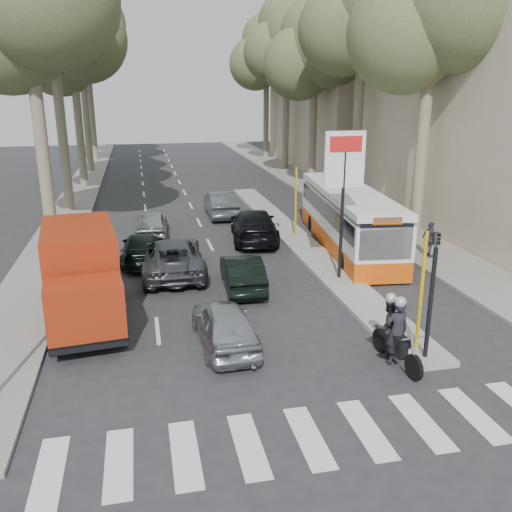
{
  "coord_description": "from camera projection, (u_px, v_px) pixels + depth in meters",
  "views": [
    {
      "loc": [
        -3.96,
        -13.31,
        7.06
      ],
      "look_at": [
        -0.25,
        3.78,
        1.6
      ],
      "focal_mm": 38.0,
      "sensor_mm": 36.0,
      "label": 1
    }
  ],
  "objects": [
    {
      "name": "dark_hatchback",
      "position": [
        242.0,
        272.0,
        19.7
      ],
      "size": [
        1.52,
        3.85,
        1.25
      ],
      "primitive_type": "imported",
      "rotation": [
        0.0,
        0.0,
        3.09
      ],
      "color": "black",
      "rests_on": "ground"
    },
    {
      "name": "tree_r_d",
      "position": [
        288.0,
        38.0,
        45.69
      ],
      "size": [
        7.4,
        7.2,
        14.88
      ],
      "color": "#6B604C",
      "rests_on": "ground"
    },
    {
      "name": "silver_hatchback",
      "position": [
        225.0,
        325.0,
        15.31
      ],
      "size": [
        1.67,
        3.82,
        1.28
      ],
      "primitive_type": "imported",
      "rotation": [
        0.0,
        0.0,
        3.18
      ],
      "color": "#AEB1B6",
      "rests_on": "ground"
    },
    {
      "name": "tree_l_a",
      "position": [
        29.0,
        1.0,
        21.93
      ],
      "size": [
        7.4,
        7.2,
        14.1
      ],
      "color": "#6B604C",
      "rests_on": "ground"
    },
    {
      "name": "queue_car_e",
      "position": [
        143.0,
        248.0,
        22.72
      ],
      "size": [
        1.92,
        4.25,
        1.21
      ],
      "primitive_type": "imported",
      "rotation": [
        0.0,
        0.0,
        3.09
      ],
      "color": "black",
      "rests_on": "ground"
    },
    {
      "name": "tree_l_b",
      "position": [
        52.0,
        9.0,
        29.16
      ],
      "size": [
        7.4,
        7.2,
        14.88
      ],
      "color": "#6B604C",
      "rests_on": "ground"
    },
    {
      "name": "pedestrian_near",
      "position": [
        430.0,
        239.0,
        22.97
      ],
      "size": [
        0.61,
        0.97,
        1.53
      ],
      "primitive_type": "imported",
      "rotation": [
        0.0,
        0.0,
        1.78
      ],
      "color": "#3B324C",
      "rests_on": "sidewalk_right"
    },
    {
      "name": "queue_car_c",
      "position": [
        152.0,
        224.0,
        26.55
      ],
      "size": [
        1.78,
        3.93,
        1.31
      ],
      "primitive_type": "imported",
      "rotation": [
        0.0,
        0.0,
        3.08
      ],
      "color": "#A5A8AD",
      "rests_on": "ground"
    },
    {
      "name": "traffic_island",
      "position": [
        295.0,
        238.0,
        26.21
      ],
      "size": [
        1.5,
        26.0,
        0.16
      ],
      "primitive_type": "cube",
      "color": "gray",
      "rests_on": "ground"
    },
    {
      "name": "building_far",
      "position": [
        358.0,
        76.0,
        47.79
      ],
      "size": [
        11.0,
        20.0,
        16.0
      ],
      "primitive_type": "cube",
      "color": "#B7A88E",
      "rests_on": "ground"
    },
    {
      "name": "tree_l_e",
      "position": [
        88.0,
        47.0,
        51.65
      ],
      "size": [
        7.4,
        7.2,
        14.49
      ],
      "color": "#6B604C",
      "rests_on": "ground"
    },
    {
      "name": "red_truck",
      "position": [
        82.0,
        275.0,
        16.62
      ],
      "size": [
        2.7,
        5.73,
        2.95
      ],
      "rotation": [
        0.0,
        0.0,
        0.12
      ],
      "color": "black",
      "rests_on": "ground"
    },
    {
      "name": "ground",
      "position": [
        293.0,
        348.0,
        15.32
      ],
      "size": [
        120.0,
        120.0,
        0.0
      ],
      "primitive_type": "plane",
      "color": "#28282B",
      "rests_on": "ground"
    },
    {
      "name": "median_left",
      "position": [
        83.0,
        187.0,
        39.8
      ],
      "size": [
        2.4,
        64.0,
        0.12
      ],
      "primitive_type": "cube",
      "color": "gray",
      "rests_on": "ground"
    },
    {
      "name": "queue_car_a",
      "position": [
        172.0,
        256.0,
        21.25
      ],
      "size": [
        2.43,
        5.13,
        1.42
      ],
      "primitive_type": "imported",
      "rotation": [
        0.0,
        0.0,
        3.13
      ],
      "color": "#47484E",
      "rests_on": "ground"
    },
    {
      "name": "tree_l_c",
      "position": [
        73.0,
        42.0,
        36.97
      ],
      "size": [
        7.4,
        7.2,
        13.71
      ],
      "color": "#6B604C",
      "rests_on": "ground"
    },
    {
      "name": "pedestrian_far",
      "position": [
        404.0,
        233.0,
        23.81
      ],
      "size": [
        1.12,
        1.07,
        1.66
      ],
      "primitive_type": "imported",
      "rotation": [
        0.0,
        0.0,
        3.87
      ],
      "color": "#69604F",
      "rests_on": "sidewalk_right"
    },
    {
      "name": "tree_r_c",
      "position": [
        317.0,
        49.0,
        38.61
      ],
      "size": [
        7.4,
        7.2,
        13.32
      ],
      "color": "#6B604C",
      "rests_on": "ground"
    },
    {
      "name": "sidewalk_right",
      "position": [
        312.0,
        185.0,
        40.36
      ],
      "size": [
        3.2,
        70.0,
        0.12
      ],
      "primitive_type": "cube",
      "color": "gray",
      "rests_on": "ground"
    },
    {
      "name": "city_bus",
      "position": [
        348.0,
        217.0,
        24.51
      ],
      "size": [
        3.37,
        10.49,
        2.72
      ],
      "rotation": [
        0.0,
        0.0,
        -0.11
      ],
      "color": "#DE4E0C",
      "rests_on": "ground"
    },
    {
      "name": "tree_l_d",
      "position": [
        80.0,
        27.0,
        43.9
      ],
      "size": [
        7.4,
        7.2,
        15.66
      ],
      "color": "#6B604C",
      "rests_on": "ground"
    },
    {
      "name": "tree_r_b",
      "position": [
        366.0,
        7.0,
        30.68
      ],
      "size": [
        7.4,
        7.2,
        15.27
      ],
      "color": "#6B604C",
      "rests_on": "ground"
    },
    {
      "name": "tree_r_e",
      "position": [
        267.0,
        52.0,
        53.37
      ],
      "size": [
        7.4,
        7.2,
        14.1
      ],
      "color": "#6B604C",
      "rests_on": "ground"
    },
    {
      "name": "queue_car_d",
      "position": [
        221.0,
        204.0,
        30.79
      ],
      "size": [
        1.56,
        4.38,
        1.44
      ],
      "primitive_type": "imported",
      "rotation": [
        0.0,
        0.0,
        3.13
      ],
      "color": "#515559",
      "rests_on": "ground"
    },
    {
      "name": "traffic_light_island",
      "position": [
        433.0,
        274.0,
        13.84
      ],
      "size": [
        0.16,
        0.41,
        3.6
      ],
      "color": "black",
      "rests_on": "ground"
    },
    {
      "name": "billboard",
      "position": [
        344.0,
        185.0,
        19.53
      ],
      "size": [
        1.5,
        12.1,
        5.6
      ],
      "color": "yellow",
      "rests_on": "ground"
    },
    {
      "name": "motorcycle",
      "position": [
        393.0,
        331.0,
        14.36
      ],
      "size": [
        0.89,
        2.28,
        1.94
      ],
      "rotation": [
        0.0,
        0.0,
        0.11
      ],
      "color": "black",
      "rests_on": "ground"
    },
    {
      "name": "tree_r_a",
      "position": [
        436.0,
        7.0,
        23.5
      ],
      "size": [
        7.4,
        7.2,
        14.1
      ],
      "color": "#6B604C",
      "rests_on": "ground"
    },
    {
      "name": "queue_car_b",
      "position": [
        254.0,
        225.0,
        25.89
      ],
      "size": [
        2.72,
        5.37,
        1.49
      ],
      "primitive_type": "imported",
      "rotation": [
        0.0,
        0.0,
        3.02
      ],
      "color": "black",
      "rests_on": "ground"
    }
  ]
}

